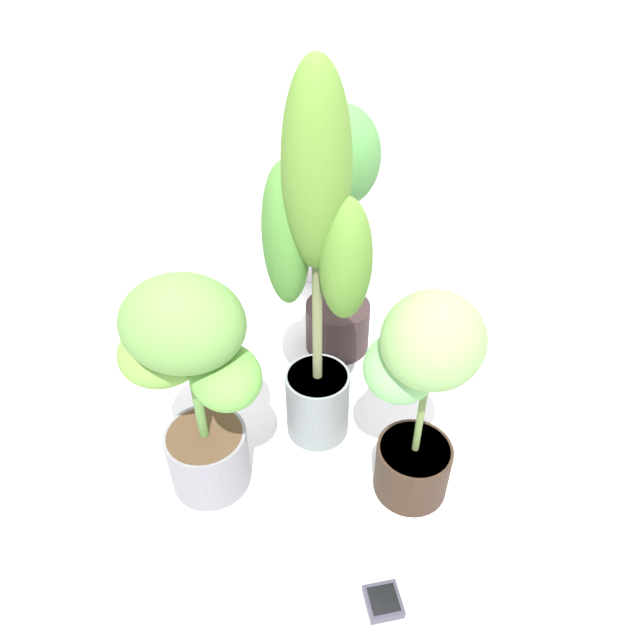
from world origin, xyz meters
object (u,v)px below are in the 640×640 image
at_px(potted_plant_center, 316,273).
at_px(potted_plant_front_right, 419,387).
at_px(potted_plant_front_left, 192,374).
at_px(hygrometer_box, 383,602).
at_px(potted_plant_back_center, 336,224).

xyz_separation_m(potted_plant_center, potted_plant_front_right, (0.27, -0.16, -0.18)).
relative_size(potted_plant_center, potted_plant_front_right, 1.67).
bearing_deg(potted_plant_front_left, potted_plant_front_right, 6.91).
bearing_deg(hygrometer_box, potted_plant_front_right, -116.17).
relative_size(potted_plant_front_left, hygrometer_box, 6.37).
bearing_deg(potted_plant_back_center, potted_plant_front_left, -112.43).
xyz_separation_m(potted_plant_front_left, potted_plant_back_center, (0.25, 0.61, 0.08)).
xyz_separation_m(potted_plant_back_center, potted_plant_center, (0.00, -0.39, 0.08)).
distance_m(potted_plant_front_left, potted_plant_front_right, 0.53).
relative_size(potted_plant_front_left, potted_plant_center, 0.62).
xyz_separation_m(potted_plant_front_left, potted_plant_center, (0.26, 0.22, 0.16)).
height_order(potted_plant_back_center, potted_plant_front_right, potted_plant_back_center).
bearing_deg(potted_plant_front_left, potted_plant_back_center, 67.57).
xyz_separation_m(potted_plant_front_right, hygrometer_box, (-0.03, -0.34, -0.36)).
bearing_deg(hygrometer_box, potted_plant_center, -84.83).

